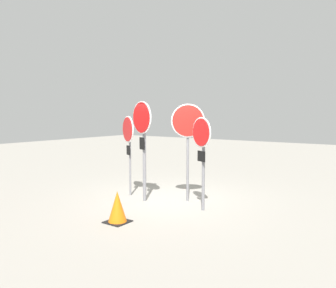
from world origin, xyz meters
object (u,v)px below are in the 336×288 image
stop_sign_0 (128,136)px  stop_sign_2 (188,129)px  traffic_cone_0 (117,207)px  stop_sign_1 (143,131)px  stop_sign_3 (202,145)px

stop_sign_0 → stop_sign_2: (1.65, 0.42, 0.20)m
stop_sign_2 → traffic_cone_0: (-0.31, -2.25, -1.54)m
traffic_cone_0 → stop_sign_0: bearing=126.1°
stop_sign_1 → stop_sign_3: bearing=22.8°
stop_sign_0 → stop_sign_1: stop_sign_1 is taller
stop_sign_1 → traffic_cone_0: bearing=-50.2°
stop_sign_3 → stop_sign_1: bearing=-149.7°
stop_sign_2 → stop_sign_3: stop_sign_2 is taller
stop_sign_0 → stop_sign_3: 2.35m
stop_sign_1 → traffic_cone_0: 2.28m
stop_sign_1 → stop_sign_2: (0.95, 0.64, 0.05)m
stop_sign_0 → traffic_cone_0: stop_sign_0 is taller
stop_sign_2 → stop_sign_3: (0.70, -0.51, -0.32)m
stop_sign_1 → traffic_cone_0: size_ratio=3.91×
stop_sign_2 → stop_sign_3: bearing=-68.0°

